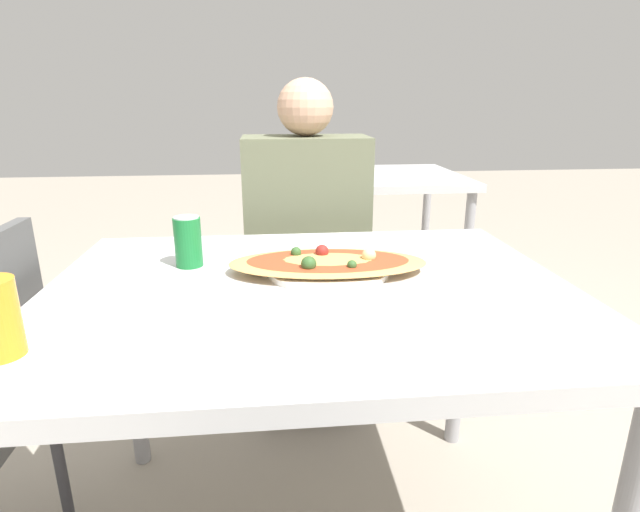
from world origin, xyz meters
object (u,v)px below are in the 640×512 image
Objects in this scene: pizza_main at (328,264)px; person_seated at (307,227)px; chair_far_seated at (305,273)px; soda_can at (188,242)px; dining_table at (310,316)px.

person_seated is at bearing 90.79° from pizza_main.
soda_can is at bearing 61.71° from chair_far_seated.
soda_can is (-0.34, 0.08, 0.04)m from pizza_main.
soda_can is (-0.33, -0.50, 0.10)m from person_seated.
dining_table is 2.41× the size of pizza_main.
soda_can is (-0.29, 0.17, 0.14)m from dining_table.
dining_table is 0.14m from pizza_main.
person_seated is (0.04, 0.67, 0.04)m from dining_table.
person_seated is at bearing 56.68° from soda_can.
chair_far_seated is at bearing -90.00° from person_seated.
person_seated is at bearing 90.00° from chair_far_seated.
pizza_main is 0.35m from soda_can.
soda_can reaches higher than dining_table.
chair_far_seated is 0.24m from person_seated.
pizza_main is (0.01, -0.69, 0.27)m from chair_far_seated.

